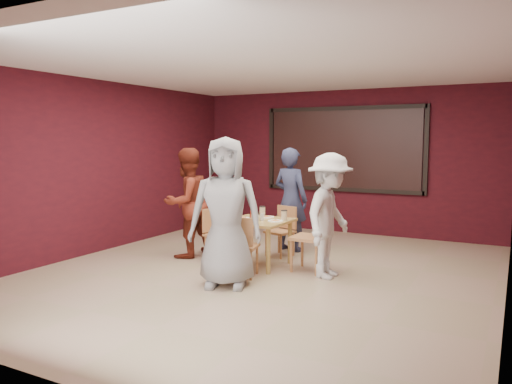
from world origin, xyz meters
The scene contains 11 objects.
floor centered at (0.00, 0.00, 0.00)m, with size 7.00×7.00×0.00m, color tan.
window_blinds centered at (0.00, 3.45, 1.65)m, with size 3.00×0.02×1.50m, color black.
dining_table centered at (-0.25, 0.35, 0.60)m, with size 0.88×0.88×0.83m.
chair_front centered at (-0.16, -0.33, 0.47)m, with size 0.48×0.48×0.83m.
chair_back centered at (-0.21, 1.11, 0.44)m, with size 0.47×0.47×0.78m.
chair_left centered at (-1.02, 0.43, 0.44)m, with size 0.41×0.41×0.78m.
chair_right centered at (0.60, 0.42, 0.54)m, with size 0.47×0.47×0.95m.
diner_front centered at (-0.14, -0.74, 0.94)m, with size 0.92×0.60×1.87m, color gray.
diner_back centered at (-0.25, 1.51, 0.85)m, with size 0.62×0.41×1.71m, color #2A2F4B.
diner_left centered at (-1.50, 0.34, 0.85)m, with size 0.83×0.65×1.71m, color maroon.
diner_right centered at (0.87, 0.25, 0.83)m, with size 1.08×0.62×1.66m, color silver.
Camera 1 is at (3.06, -5.99, 1.84)m, focal length 35.00 mm.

